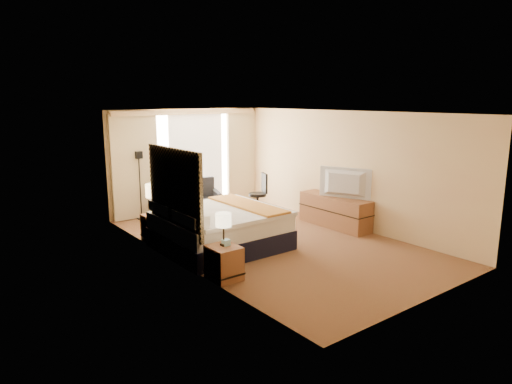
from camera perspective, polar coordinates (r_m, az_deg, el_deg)
floor at (r=9.36m, az=2.04°, el=-6.17°), size 4.20×7.00×0.02m
ceiling at (r=8.92m, az=2.16°, el=9.94°), size 4.20×7.00×0.02m
wall_back at (r=11.93m, az=-8.68°, el=3.99°), size 4.20×0.02×2.60m
wall_front at (r=6.78m, az=21.26°, el=-2.51°), size 4.20×0.02×2.60m
wall_left at (r=7.90m, az=-9.74°, el=0.06°), size 0.02×7.00×2.60m
wall_right at (r=10.49m, az=11.00°, el=2.87°), size 0.02×7.00×2.60m
headboard at (r=8.10m, az=-10.14°, el=0.18°), size 0.06×1.85×1.50m
nightstand_left at (r=7.42m, az=-4.03°, el=-8.81°), size 0.45×0.52×0.55m
nightstand_right at (r=9.51m, az=-12.39°, el=-4.43°), size 0.45×0.52×0.55m
media_dresser at (r=10.48m, az=9.81°, el=-2.40°), size 0.50×1.80×0.70m
window at (r=12.02m, az=-7.57°, el=4.17°), size 2.30×0.02×2.30m
curtains at (r=11.81m, az=-8.44°, el=4.45°), size 4.12×0.19×2.56m
bed at (r=8.90m, az=-4.57°, el=-4.51°), size 2.22×2.03×1.08m
loveseat at (r=11.23m, az=-8.40°, el=-1.63°), size 1.68×1.26×0.94m
floor_lamp at (r=11.17m, az=-14.37°, el=2.50°), size 0.21×0.21×1.64m
desk_chair at (r=11.47m, az=0.46°, el=-0.46°), size 0.51×0.51×1.02m
lamp_left at (r=7.25m, az=-4.10°, el=-3.58°), size 0.25×0.25×0.54m
lamp_right at (r=9.26m, az=-12.70°, el=0.09°), size 0.31×0.31×0.65m
tissue_box at (r=7.35m, az=-3.78°, el=-6.32°), size 0.11×0.11×0.10m
telephone at (r=9.61m, az=-12.39°, el=-2.35°), size 0.21×0.18×0.07m
television at (r=10.12m, az=10.89°, el=1.04°), size 0.60×1.14×0.68m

